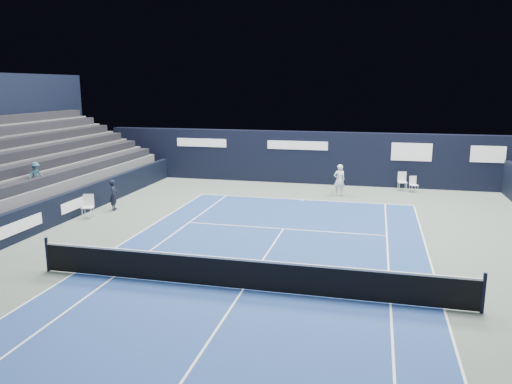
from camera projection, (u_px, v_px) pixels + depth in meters
ground at (259, 266)px, 16.28m from camera, size 48.00×48.00×0.00m
court_surface at (243, 290)px, 14.38m from camera, size 10.97×23.77×0.01m
folding_chair_back_a at (413, 181)px, 27.44m from camera, size 0.50×0.52×0.89m
folding_chair_back_b at (402, 180)px, 27.85m from camera, size 0.52×0.51×1.05m
line_judge_chair at (88, 204)px, 22.14m from camera, size 0.56×0.55×1.04m
line_judge at (114, 195)px, 23.45m from camera, size 0.49×0.61×1.45m
court_markings at (243, 289)px, 14.37m from camera, size 11.03×23.83×0.00m
tennis_net at (243, 273)px, 14.27m from camera, size 12.90×0.10×1.10m
back_sponsor_wall at (315, 158)px, 29.73m from camera, size 26.00×0.63×3.10m
side_barrier_left at (71, 204)px, 22.11m from camera, size 0.33×22.00×1.20m
spectator_stand at (11, 168)px, 23.65m from camera, size 6.00×18.00×6.40m
tennis_player at (339, 180)px, 26.45m from camera, size 0.73×0.92×1.70m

